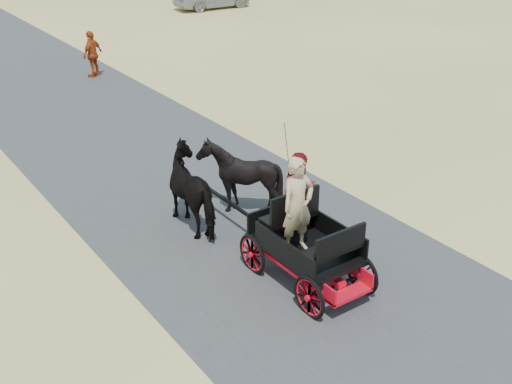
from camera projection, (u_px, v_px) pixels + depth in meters
ground at (259, 239)px, 13.36m from camera, size 140.00×140.00×0.00m
road at (259, 239)px, 13.36m from camera, size 6.00×140.00×0.01m
carriage at (306, 264)px, 11.86m from camera, size 1.30×2.40×0.72m
horse_left at (197, 190)px, 13.56m from camera, size 0.91×2.01×1.70m
horse_right at (240, 177)px, 14.12m from camera, size 1.37×1.54×1.70m
driver_man at (298, 205)px, 11.23m from camera, size 0.66×0.43×1.80m
passenger_woman at (300, 192)px, 11.95m from camera, size 0.77×0.60×1.58m
pedestrian at (93, 54)px, 23.78m from camera, size 1.08×0.88×1.73m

